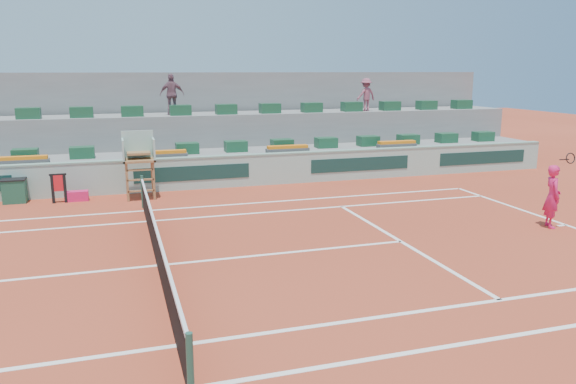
{
  "coord_description": "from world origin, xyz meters",
  "views": [
    {
      "loc": [
        -0.78,
        -12.89,
        4.52
      ],
      "look_at": [
        4.0,
        2.5,
        1.0
      ],
      "focal_mm": 35.0,
      "sensor_mm": 36.0,
      "label": 1
    }
  ],
  "objects_px": {
    "player_bag": "(77,196)",
    "tennis_player": "(552,196)",
    "umpire_chair": "(139,156)",
    "drink_cooler_a": "(15,191)"
  },
  "relations": [
    {
      "from": "drink_cooler_a",
      "to": "tennis_player",
      "type": "distance_m",
      "value": 17.46
    },
    {
      "from": "drink_cooler_a",
      "to": "player_bag",
      "type": "bearing_deg",
      "value": -10.85
    },
    {
      "from": "player_bag",
      "to": "tennis_player",
      "type": "distance_m",
      "value": 15.51
    },
    {
      "from": "umpire_chair",
      "to": "drink_cooler_a",
      "type": "height_order",
      "value": "umpire_chair"
    },
    {
      "from": "umpire_chair",
      "to": "drink_cooler_a",
      "type": "relative_size",
      "value": 2.86
    },
    {
      "from": "drink_cooler_a",
      "to": "umpire_chair",
      "type": "bearing_deg",
      "value": -7.72
    },
    {
      "from": "umpire_chair",
      "to": "drink_cooler_a",
      "type": "xyz_separation_m",
      "value": [
        -4.21,
        0.57,
        -1.12
      ]
    },
    {
      "from": "player_bag",
      "to": "umpire_chair",
      "type": "height_order",
      "value": "umpire_chair"
    },
    {
      "from": "drink_cooler_a",
      "to": "tennis_player",
      "type": "xyz_separation_m",
      "value": [
        15.48,
        -8.08,
        0.51
      ]
    },
    {
      "from": "umpire_chair",
      "to": "tennis_player",
      "type": "relative_size",
      "value": 1.05
    }
  ]
}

